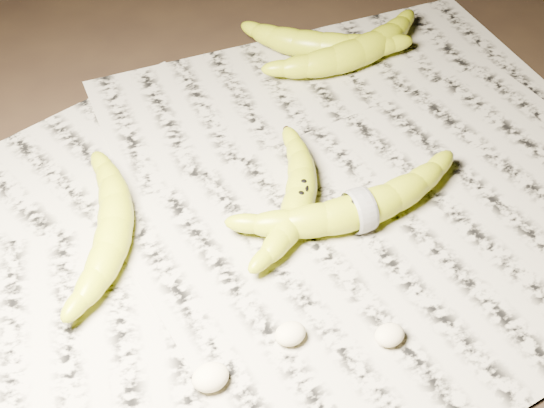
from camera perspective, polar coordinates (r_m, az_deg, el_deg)
name	(u,v)px	position (r m, az deg, el deg)	size (l,w,h in m)	color
ground	(277,250)	(0.77, 0.42, -3.46)	(3.00, 3.00, 0.00)	black
newspaper_patch	(241,240)	(0.77, -2.37, -2.74)	(0.90, 0.70, 0.01)	#A19C8A
banana_left_b	(114,226)	(0.77, -11.80, -1.61)	(0.19, 0.06, 0.04)	#B5B616
banana_center	(300,195)	(0.79, 2.12, 0.67)	(0.18, 0.05, 0.03)	#B5B616
banana_taped	(360,208)	(0.78, 6.62, -0.29)	(0.23, 0.06, 0.04)	#B5B616
banana_upper_a	(357,50)	(1.00, 6.40, 11.43)	(0.21, 0.06, 0.04)	#B5B616
banana_upper_b	(322,44)	(1.01, 3.79, 11.94)	(0.19, 0.06, 0.04)	#B5B616
measuring_tape	(360,208)	(0.78, 6.62, -0.29)	(0.05, 0.05, 0.00)	white
flesh_chunk_a	(210,375)	(0.66, -4.68, -12.68)	(0.03, 0.03, 0.02)	beige
flesh_chunk_b	(290,331)	(0.69, 1.39, -9.55)	(0.03, 0.02, 0.02)	beige
flesh_chunk_c	(390,332)	(0.70, 8.87, -9.53)	(0.03, 0.02, 0.02)	beige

